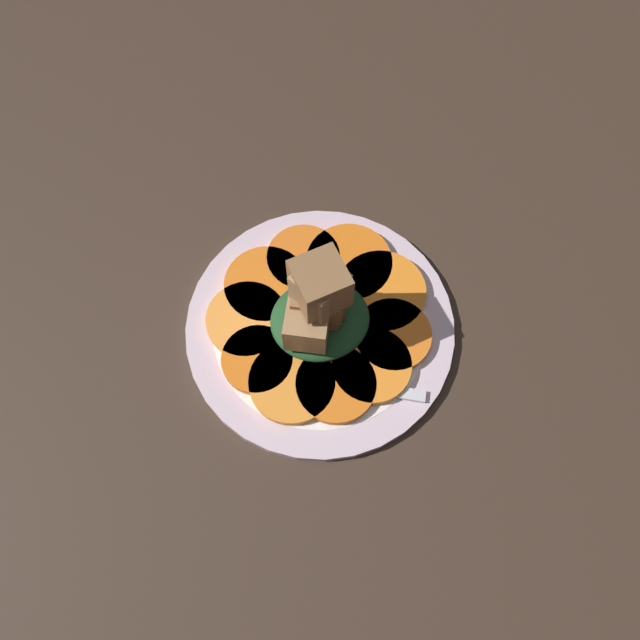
% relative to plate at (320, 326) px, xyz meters
% --- Properties ---
extents(table_slab, '(1.20, 1.20, 0.02)m').
position_rel_plate_xyz_m(table_slab, '(0.00, 0.00, -0.02)').
color(table_slab, '#38281E').
rests_on(table_slab, ground).
extents(plate, '(0.26, 0.26, 0.01)m').
position_rel_plate_xyz_m(plate, '(0.00, 0.00, 0.00)').
color(plate, silver).
rests_on(plate, table_slab).
extents(carrot_slice_0, '(0.09, 0.09, 0.01)m').
position_rel_plate_xyz_m(carrot_slice_0, '(0.04, 0.06, 0.01)').
color(carrot_slice_0, orange).
rests_on(carrot_slice_0, plate).
extents(carrot_slice_1, '(0.07, 0.07, 0.01)m').
position_rel_plate_xyz_m(carrot_slice_1, '(0.00, 0.07, 0.01)').
color(carrot_slice_1, orange).
rests_on(carrot_slice_1, plate).
extents(carrot_slice_2, '(0.08, 0.08, 0.01)m').
position_rel_plate_xyz_m(carrot_slice_2, '(-0.04, 0.05, 0.01)').
color(carrot_slice_2, orange).
rests_on(carrot_slice_2, plate).
extents(carrot_slice_3, '(0.08, 0.08, 0.01)m').
position_rel_plate_xyz_m(carrot_slice_3, '(-0.07, 0.02, 0.01)').
color(carrot_slice_3, orange).
rests_on(carrot_slice_3, plate).
extents(carrot_slice_4, '(0.07, 0.07, 0.01)m').
position_rel_plate_xyz_m(carrot_slice_4, '(-0.07, -0.02, 0.01)').
color(carrot_slice_4, orange).
rests_on(carrot_slice_4, plate).
extents(carrot_slice_5, '(0.08, 0.08, 0.01)m').
position_rel_plate_xyz_m(carrot_slice_5, '(-0.04, -0.05, 0.01)').
color(carrot_slice_5, orange).
rests_on(carrot_slice_5, plate).
extents(carrot_slice_6, '(0.08, 0.08, 0.01)m').
position_rel_plate_xyz_m(carrot_slice_6, '(-0.00, -0.06, 0.01)').
color(carrot_slice_6, orange).
rests_on(carrot_slice_6, plate).
extents(carrot_slice_7, '(0.08, 0.08, 0.01)m').
position_rel_plate_xyz_m(carrot_slice_7, '(0.04, -0.05, 0.01)').
color(carrot_slice_7, orange).
rests_on(carrot_slice_7, plate).
extents(carrot_slice_8, '(0.07, 0.07, 0.01)m').
position_rel_plate_xyz_m(carrot_slice_8, '(0.07, -0.03, 0.01)').
color(carrot_slice_8, orange).
rests_on(carrot_slice_8, plate).
extents(carrot_slice_9, '(0.09, 0.09, 0.01)m').
position_rel_plate_xyz_m(carrot_slice_9, '(0.07, 0.02, 0.01)').
color(carrot_slice_9, orange).
rests_on(carrot_slice_9, plate).
extents(center_pile, '(0.10, 0.09, 0.11)m').
position_rel_plate_xyz_m(center_pile, '(-0.00, 0.00, 0.05)').
color(center_pile, '#1E4723').
rests_on(center_pile, plate).
extents(fork, '(0.17, 0.08, 0.00)m').
position_rel_plate_xyz_m(fork, '(-0.01, -0.06, 0.01)').
color(fork, silver).
rests_on(fork, plate).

